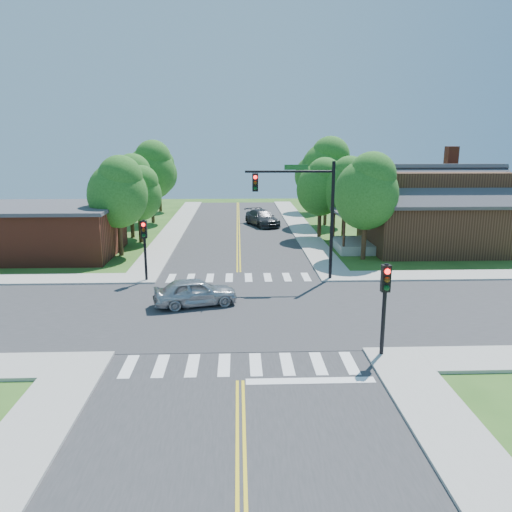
{
  "coord_description": "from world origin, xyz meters",
  "views": [
    {
      "loc": [
        -0.03,
        -23.75,
        8.35
      ],
      "look_at": [
        0.94,
        2.8,
        2.2
      ],
      "focal_mm": 35.0,
      "sensor_mm": 36.0,
      "label": 1
    }
  ],
  "objects_px": {
    "signal_mast_ne": "(304,201)",
    "house_ne": "(433,207)",
    "signal_pole_nw": "(144,239)",
    "car_dgrey": "(262,218)",
    "car_silver": "(195,293)",
    "signal_pole_se": "(385,293)"
  },
  "relations": [
    {
      "from": "car_dgrey",
      "to": "house_ne",
      "type": "bearing_deg",
      "value": -61.69
    },
    {
      "from": "signal_mast_ne",
      "to": "car_dgrey",
      "type": "distance_m",
      "value": 20.54
    },
    {
      "from": "signal_pole_nw",
      "to": "car_dgrey",
      "type": "bearing_deg",
      "value": 68.29
    },
    {
      "from": "signal_pole_se",
      "to": "house_ne",
      "type": "bearing_deg",
      "value": 64.42
    },
    {
      "from": "signal_pole_se",
      "to": "signal_pole_nw",
      "type": "bearing_deg",
      "value": 135.0
    },
    {
      "from": "signal_pole_nw",
      "to": "house_ne",
      "type": "bearing_deg",
      "value": 22.69
    },
    {
      "from": "car_silver",
      "to": "car_dgrey",
      "type": "relative_size",
      "value": 0.79
    },
    {
      "from": "car_dgrey",
      "to": "signal_pole_se",
      "type": "bearing_deg",
      "value": -103.89
    },
    {
      "from": "car_silver",
      "to": "car_dgrey",
      "type": "bearing_deg",
      "value": -25.03
    },
    {
      "from": "house_ne",
      "to": "signal_pole_se",
      "type": "bearing_deg",
      "value": -115.58
    },
    {
      "from": "car_silver",
      "to": "car_dgrey",
      "type": "height_order",
      "value": "car_dgrey"
    },
    {
      "from": "signal_mast_ne",
      "to": "signal_pole_se",
      "type": "relative_size",
      "value": 1.89
    },
    {
      "from": "car_silver",
      "to": "signal_mast_ne",
      "type": "bearing_deg",
      "value": -67.37
    },
    {
      "from": "house_ne",
      "to": "car_silver",
      "type": "height_order",
      "value": "house_ne"
    },
    {
      "from": "car_silver",
      "to": "house_ne",
      "type": "bearing_deg",
      "value": -66.92
    },
    {
      "from": "signal_mast_ne",
      "to": "house_ne",
      "type": "distance_m",
      "value": 14.23
    },
    {
      "from": "signal_pole_se",
      "to": "car_silver",
      "type": "relative_size",
      "value": 0.83
    },
    {
      "from": "signal_mast_ne",
      "to": "car_silver",
      "type": "distance_m",
      "value": 8.76
    },
    {
      "from": "signal_pole_nw",
      "to": "car_dgrey",
      "type": "relative_size",
      "value": 0.66
    },
    {
      "from": "house_ne",
      "to": "car_silver",
      "type": "bearing_deg",
      "value": -142.56
    },
    {
      "from": "house_ne",
      "to": "car_dgrey",
      "type": "distance_m",
      "value": 17.28
    },
    {
      "from": "signal_pole_nw",
      "to": "house_ne",
      "type": "height_order",
      "value": "house_ne"
    }
  ]
}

